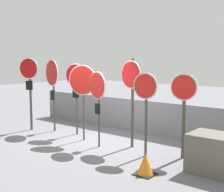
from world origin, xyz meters
The scene contains 12 objects.
ground_plane centered at (0.00, 0.00, 0.00)m, with size 40.00×40.00×0.00m, color slate.
fence_back centered at (0.00, 1.87, 0.55)m, with size 8.42×0.12×1.11m.
stop_sign_0 centered at (-2.75, -0.25, 1.76)m, with size 0.69×0.28×2.51m.
stop_sign_1 centered at (-2.01, 0.13, 1.81)m, with size 0.88×0.26×2.46m.
stop_sign_2 centered at (-1.05, 0.30, 1.73)m, with size 0.74×0.18×2.34m.
stop_sign_3 centered at (-0.35, -0.09, 1.74)m, with size 0.88×0.29×2.30m.
stop_sign_4 centered at (0.47, -0.35, 1.60)m, with size 0.76×0.23×2.14m.
stop_sign_5 centered at (1.22, 0.23, 1.77)m, with size 0.77×0.21×2.50m.
stop_sign_6 centered at (1.99, -0.23, 1.56)m, with size 0.67×0.15×2.15m.
stop_sign_7 centered at (2.80, 0.24, 1.45)m, with size 0.66×0.20×2.14m.
traffic_cone_0 centered at (2.68, -1.27, 0.23)m, with size 0.43×0.43×0.47m.
storage_crate centered at (3.84, -0.21, 0.43)m, with size 1.16×0.84×0.86m.
Camera 1 is at (6.23, -6.75, 2.51)m, focal length 50.00 mm.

